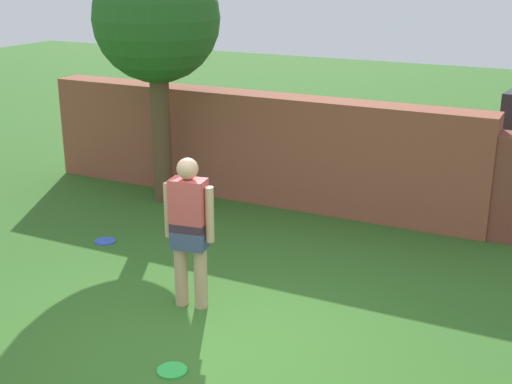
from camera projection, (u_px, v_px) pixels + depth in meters
ground_plane at (204, 344)px, 6.59m from camera, size 40.00×40.00×0.00m
brick_wall at (253, 147)px, 10.41m from camera, size 7.00×0.50×1.63m
tree at (156, 22)px, 9.74m from camera, size 1.81×1.81×3.61m
person at (189, 226)px, 7.05m from camera, size 0.53×0.27×1.62m
frisbee_green at (172, 370)px, 6.14m from camera, size 0.27×0.27×0.02m
frisbee_blue at (105, 241)px, 8.98m from camera, size 0.27×0.27×0.02m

